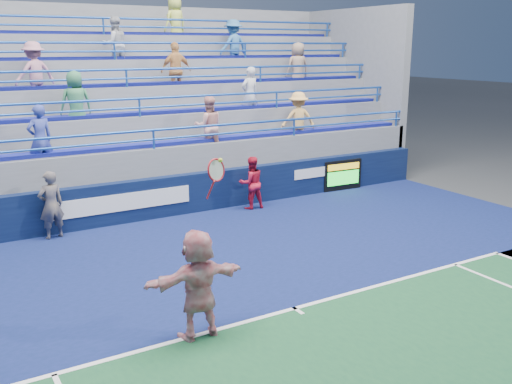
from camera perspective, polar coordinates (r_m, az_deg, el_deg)
ground at (r=10.28m, az=3.90°, el=-11.64°), size 120.00×120.00×0.00m
sponsor_wall at (r=15.55m, az=-9.67°, el=-0.55°), size 18.00×0.32×1.10m
bleacher_stand at (r=18.85m, az=-13.97°, el=4.94°), size 18.00×5.62×6.13m
serve_speed_board at (r=18.47m, az=8.58°, el=1.68°), size 1.42×0.22×0.98m
tennis_player at (r=9.07m, az=-5.80°, el=-9.12°), size 1.66×0.54×2.87m
line_judge at (r=14.41m, az=-19.81°, el=-1.24°), size 0.68×0.52×1.67m
ball_girl at (r=16.10m, az=-0.48°, el=0.92°), size 0.79×0.64×1.51m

